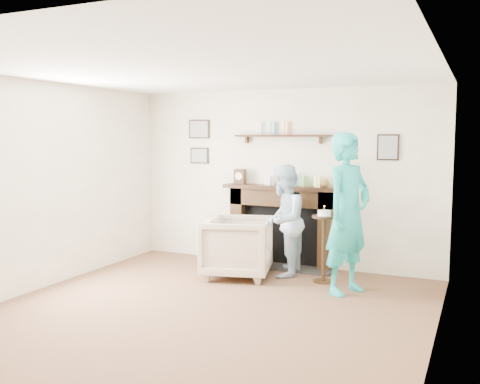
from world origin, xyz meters
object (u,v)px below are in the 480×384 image
Objects in this scene: woman at (346,292)px; armchair at (238,276)px; man at (283,275)px; pedestal_table at (324,235)px.

armchair is at bearing 108.65° from woman.
man reaches higher than armchair.
armchair is at bearing -66.71° from man.
woman is at bearing 59.08° from man.
armchair is 1.48m from woman.
man is 1.51× the size of pedestal_table.
armchair is at bearing -169.55° from pedestal_table.
woman is (0.95, -0.43, 0.00)m from man.
armchair is 0.59× the size of man.
woman is (1.47, -0.12, 0.00)m from armchair.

